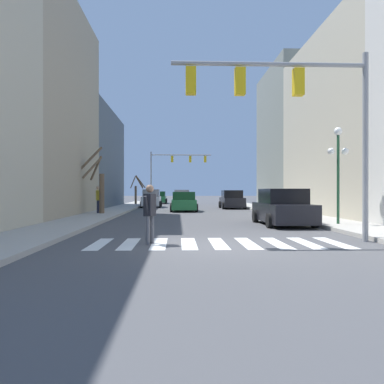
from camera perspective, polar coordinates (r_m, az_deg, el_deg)
The scene contains 18 objects.
ground_plane at distance 10.86m, azimuth 4.42°, elevation -8.31°, with size 240.00×240.00×0.00m, color #4C4C4F.
sidewalk_left at distance 11.86m, azimuth -27.09°, elevation -7.25°, with size 2.51×90.00×0.15m.
building_row_left at distance 25.33m, azimuth -23.85°, elevation 9.65°, with size 6.00×38.91×13.42m.
building_row_right at distance 26.09m, azimuth 24.89°, elevation 10.48°, with size 6.00×36.12×13.33m.
crosswalk_stripes at distance 11.54m, azimuth 4.01°, elevation -7.80°, with size 7.65×2.60×0.01m.
traffic_signal_near at distance 12.44m, azimuth 15.16°, elevation 13.18°, with size 6.22×0.28×5.96m.
traffic_signal_far at distance 48.76m, azimuth -2.88°, elevation 4.17°, with size 7.92×0.28×6.73m.
street_lamp_right_corner at distance 17.90m, azimuth 21.38°, elevation 5.21°, with size 0.95×0.36×4.29m.
car_parked_left_far at distance 37.29m, azimuth -6.20°, elevation -1.07°, with size 1.96×4.34×1.77m.
car_parked_right_near at distance 18.19m, azimuth 13.62°, elevation -2.39°, with size 2.19×4.78×1.71m.
car_parked_right_far at distance 44.10m, azimuth -1.59°, elevation -0.89°, with size 2.08×4.36×1.76m.
car_parked_right_mid at distance 48.72m, azimuth -5.13°, elevation -0.89°, with size 2.18×4.69×1.57m.
car_driving_toward_lane at distance 29.80m, azimuth -1.27°, elevation -1.55°, with size 2.14×4.29×1.55m.
car_parked_left_near at distance 34.60m, azimuth 6.10°, elevation -1.22°, with size 2.11×4.30×1.68m.
pedestrian_on_right_sidewalk at distance 25.56m, azimuth -14.14°, elevation -0.76°, with size 0.35×0.75×1.78m.
pedestrian_waiting_at_curb at distance 11.33m, azimuth -6.45°, elevation -2.59°, with size 0.37×0.75×1.79m.
street_tree_right_far at distance 25.20m, azimuth -14.11°, elevation 1.20°, with size 2.05×1.87×4.38m.
street_tree_left_mid at distance 42.75m, azimuth -8.39°, elevation 0.40°, with size 1.60×1.77×3.28m.
Camera 1 is at (-1.24, -10.67, 1.59)m, focal length 35.00 mm.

